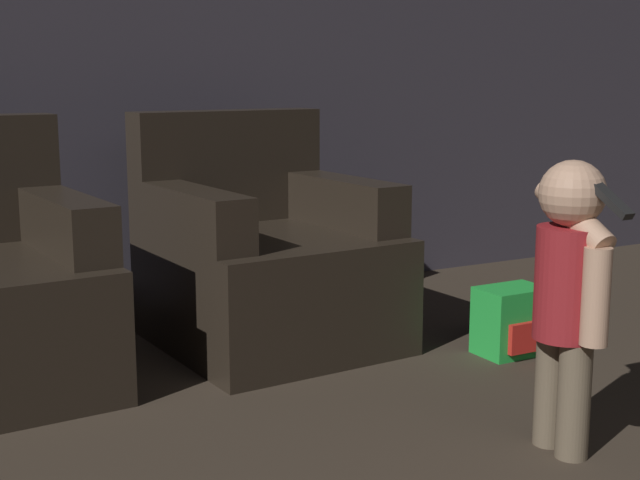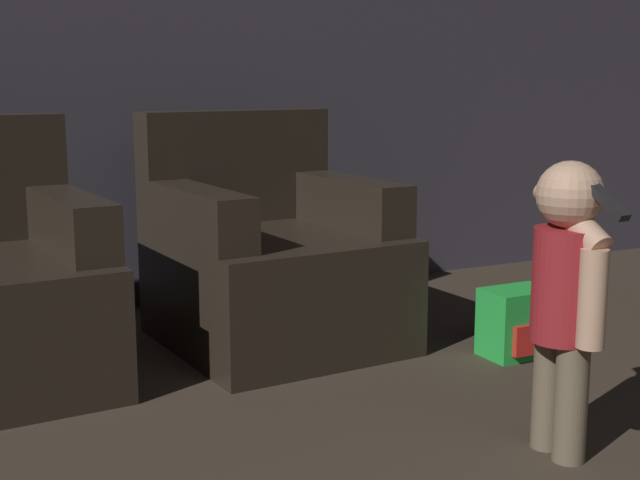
% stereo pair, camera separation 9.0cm
% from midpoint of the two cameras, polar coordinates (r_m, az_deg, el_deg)
% --- Properties ---
extents(wall_back, '(8.40, 0.05, 2.60)m').
position_cam_midpoint_polar(wall_back, '(4.17, -9.98, 13.74)').
color(wall_back, '#3D3842').
rests_on(wall_back, ground_plane).
extents(armchair_right, '(0.88, 0.94, 0.91)m').
position_cam_midpoint_polar(armchair_right, '(3.55, -4.31, -1.42)').
color(armchair_right, black).
rests_on(armchair_right, ground_plane).
extents(person_toddler, '(0.18, 0.33, 0.83)m').
position_cam_midpoint_polar(person_toddler, '(2.53, 14.72, -2.71)').
color(person_toddler, brown).
rests_on(person_toddler, ground_plane).
extents(toy_backpack, '(0.26, 0.20, 0.26)m').
position_cam_midpoint_polar(toy_backpack, '(3.48, 11.45, -5.12)').
color(toy_backpack, green).
rests_on(toy_backpack, ground_plane).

